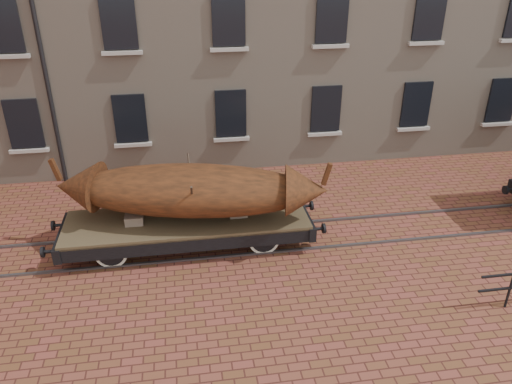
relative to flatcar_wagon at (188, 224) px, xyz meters
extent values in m
plane|color=brown|center=(4.30, 0.00, -0.71)|extent=(90.00, 90.00, 0.00)
cube|color=black|center=(-5.20, 4.96, 1.49)|extent=(1.10, 0.12, 1.70)
cube|color=#B2ADA3|center=(-5.20, 4.90, 0.54)|extent=(1.30, 0.18, 0.12)
cube|color=black|center=(-1.70, 4.96, 1.49)|extent=(1.10, 0.12, 1.70)
cube|color=#B2ADA3|center=(-1.70, 4.90, 0.54)|extent=(1.30, 0.18, 0.12)
cube|color=black|center=(1.80, 4.96, 1.49)|extent=(1.10, 0.12, 1.70)
cube|color=#B2ADA3|center=(1.80, 4.90, 0.54)|extent=(1.30, 0.18, 0.12)
cube|color=black|center=(5.30, 4.96, 1.49)|extent=(1.10, 0.12, 1.70)
cube|color=#B2ADA3|center=(5.30, 4.90, 0.54)|extent=(1.30, 0.18, 0.12)
cube|color=black|center=(8.80, 4.96, 1.49)|extent=(1.10, 0.12, 1.70)
cube|color=#B2ADA3|center=(8.80, 4.90, 0.54)|extent=(1.30, 0.18, 0.12)
cube|color=black|center=(12.30, 4.96, 1.49)|extent=(1.10, 0.12, 1.70)
cube|color=#B2ADA3|center=(12.30, 4.90, 0.54)|extent=(1.30, 0.18, 0.12)
cube|color=black|center=(-5.20, 4.96, 4.69)|extent=(1.10, 0.12, 1.70)
cube|color=#B2ADA3|center=(-5.20, 4.90, 3.74)|extent=(1.30, 0.18, 0.12)
cube|color=black|center=(-1.70, 4.96, 4.69)|extent=(1.10, 0.12, 1.70)
cube|color=#B2ADA3|center=(-1.70, 4.90, 3.74)|extent=(1.30, 0.18, 0.12)
cube|color=black|center=(1.80, 4.96, 4.69)|extent=(1.10, 0.12, 1.70)
cube|color=#B2ADA3|center=(1.80, 4.90, 3.74)|extent=(1.30, 0.18, 0.12)
cube|color=black|center=(5.30, 4.96, 4.69)|extent=(1.10, 0.12, 1.70)
cube|color=#B2ADA3|center=(5.30, 4.90, 3.74)|extent=(1.30, 0.18, 0.12)
cube|color=black|center=(8.80, 4.96, 4.69)|extent=(1.10, 0.12, 1.70)
cube|color=#B2ADA3|center=(8.80, 4.90, 3.74)|extent=(1.30, 0.18, 0.12)
cube|color=#59595E|center=(4.30, -0.72, -0.68)|extent=(30.00, 0.08, 0.06)
cube|color=#59595E|center=(4.30, 0.72, -0.68)|extent=(30.00, 0.08, 0.06)
cylinder|color=black|center=(7.30, -3.80, -0.21)|extent=(0.06, 0.06, 1.00)
cube|color=#4C4127|center=(0.00, 0.00, 0.13)|extent=(6.64, 1.95, 0.11)
cube|color=black|center=(0.00, -0.90, -0.09)|extent=(6.64, 0.14, 0.40)
cube|color=black|center=(0.00, 0.90, -0.09)|extent=(6.64, 0.14, 0.40)
cube|color=black|center=(-3.32, 0.00, -0.09)|extent=(0.19, 2.04, 0.40)
cylinder|color=black|center=(-3.57, -0.66, -0.09)|extent=(0.31, 0.09, 0.09)
cylinder|color=black|center=(-3.72, -0.66, -0.09)|extent=(0.07, 0.28, 0.28)
cylinder|color=black|center=(-3.57, 0.66, -0.09)|extent=(0.31, 0.09, 0.09)
cylinder|color=black|center=(-3.72, 0.66, -0.09)|extent=(0.07, 0.28, 0.28)
cube|color=black|center=(3.32, 0.00, -0.09)|extent=(0.19, 2.04, 0.40)
cylinder|color=black|center=(3.57, -0.66, -0.09)|extent=(0.31, 0.09, 0.09)
cylinder|color=black|center=(3.72, -0.66, -0.09)|extent=(0.07, 0.28, 0.28)
cylinder|color=black|center=(3.57, 0.66, -0.09)|extent=(0.31, 0.09, 0.09)
cylinder|color=black|center=(3.72, 0.66, -0.09)|extent=(0.07, 0.28, 0.28)
cylinder|color=black|center=(-2.04, 0.00, -0.28)|extent=(0.09, 1.68, 0.09)
cylinder|color=silver|center=(-2.04, -0.72, -0.28)|extent=(0.85, 0.06, 0.85)
cylinder|color=black|center=(-2.04, -0.72, -0.28)|extent=(0.70, 0.09, 0.70)
cube|color=black|center=(-2.04, -0.83, -0.07)|extent=(0.80, 0.07, 0.09)
cylinder|color=silver|center=(-2.04, 0.72, -0.28)|extent=(0.85, 0.06, 0.85)
cylinder|color=black|center=(-2.04, 0.72, -0.28)|extent=(0.70, 0.09, 0.70)
cube|color=black|center=(-2.04, 0.83, -0.07)|extent=(0.80, 0.07, 0.09)
cylinder|color=black|center=(2.04, 0.00, -0.28)|extent=(0.09, 1.68, 0.09)
cylinder|color=silver|center=(2.04, -0.72, -0.28)|extent=(0.85, 0.06, 0.85)
cylinder|color=black|center=(2.04, -0.72, -0.28)|extent=(0.70, 0.09, 0.70)
cube|color=black|center=(2.04, -0.83, -0.07)|extent=(0.80, 0.07, 0.09)
cylinder|color=silver|center=(2.04, 0.72, -0.28)|extent=(0.85, 0.06, 0.85)
cylinder|color=black|center=(2.04, 0.72, -0.28)|extent=(0.70, 0.09, 0.70)
cube|color=black|center=(2.04, 0.83, -0.07)|extent=(0.80, 0.07, 0.09)
cube|color=black|center=(0.00, 0.00, -0.22)|extent=(3.54, 0.05, 0.05)
cube|color=gray|center=(-1.42, 0.00, 0.30)|extent=(0.49, 0.44, 0.25)
cube|color=gray|center=(1.42, 0.00, 0.30)|extent=(0.49, 0.44, 0.25)
ellipsoid|color=#642F15|center=(0.16, 0.00, 1.05)|extent=(6.78, 3.24, 1.30)
cone|color=#642F15|center=(-2.87, 0.60, 1.11)|extent=(1.34, 1.43, 1.24)
cube|color=#642F15|center=(-3.37, 0.69, 1.59)|extent=(0.28, 0.18, 0.63)
cone|color=#642F15|center=(3.19, -0.60, 1.11)|extent=(1.34, 1.43, 1.24)
cube|color=#642F15|center=(3.68, -0.69, 1.59)|extent=(0.28, 0.18, 0.63)
cylinder|color=#3E3126|center=(0.16, -0.53, 0.93)|extent=(0.06, 1.11, 1.53)
cylinder|color=#3E3126|center=(0.16, 0.53, 0.93)|extent=(0.06, 1.11, 1.53)
cylinder|color=black|center=(10.09, 0.71, -0.09)|extent=(0.07, 0.28, 0.28)
camera|label=1|loc=(0.02, -12.03, 7.11)|focal=35.00mm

